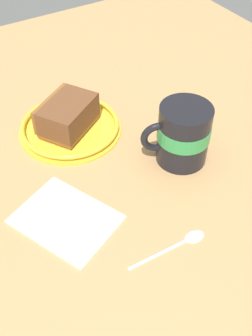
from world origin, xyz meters
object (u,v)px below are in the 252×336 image
at_px(small_plate, 70,127).
at_px(teaspoon, 183,241).
at_px(tea_mug, 183,133).
at_px(cake_slice, 67,115).
at_px(folded_napkin, 66,219).

xyz_separation_m(small_plate, teaspoon, (0.29, 0.03, -0.00)).
xyz_separation_m(small_plate, tea_mug, (0.16, 0.12, 0.04)).
bearing_deg(teaspoon, small_plate, -174.82).
bearing_deg(teaspoon, cake_slice, -174.59).
bearing_deg(tea_mug, teaspoon, -35.20).
bearing_deg(folded_napkin, small_plate, 152.19).
xyz_separation_m(tea_mug, folded_napkin, (0.02, -0.22, -0.05)).
bearing_deg(folded_napkin, teaspoon, 45.35).
xyz_separation_m(teaspoon, folded_napkin, (-0.12, -0.12, -0.00)).
relative_size(tea_mug, folded_napkin, 0.78).
height_order(small_plate, tea_mug, tea_mug).
bearing_deg(small_plate, folded_napkin, -27.81).
bearing_deg(tea_mug, small_plate, -141.89).
relative_size(tea_mug, teaspoon, 0.89).
distance_m(tea_mug, teaspoon, 0.17).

